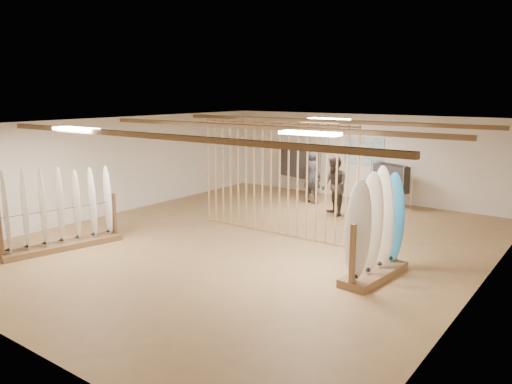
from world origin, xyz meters
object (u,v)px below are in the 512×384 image
Objects in this scene: clothing_rack_b at (391,178)px; shopper_a at (312,173)px; rack_right at (376,243)px; rack_left at (61,222)px; shopper_b at (334,182)px; clothing_rack_a at (299,163)px.

shopper_a is (-2.25, -0.90, 0.05)m from clothing_rack_b.
clothing_rack_b is (-2.04, 5.92, 0.22)m from rack_right.
rack_right is at bearing -48.70° from clothing_rack_b.
shopper_b reaches higher than rack_left.
rack_right is 6.60m from shopper_a.
shopper_a is (2.16, 7.50, 0.34)m from rack_left.
shopper_b reaches higher than clothing_rack_a.
rack_right is 6.26m from clothing_rack_b.
clothing_rack_b is (4.41, 8.40, 0.29)m from rack_left.
rack_right is 1.46× the size of clothing_rack_b.
rack_left is 1.37× the size of shopper_b.
shopper_b is at bearing 74.50° from rack_left.
rack_right is 4.94m from shopper_b.
clothing_rack_a reaches higher than clothing_rack_b.
clothing_rack_b is at bearing 113.99° from rack_right.
shopper_a reaches higher than clothing_rack_a.
shopper_a is (1.08, -0.99, -0.11)m from clothing_rack_a.
shopper_b is at bearing 131.72° from rack_right.
clothing_rack_a is at bearing -38.11° from shopper_a.
rack_left is 1.38× the size of shopper_a.
rack_left is 6.91m from rack_right.
clothing_rack_a is at bearing 179.36° from shopper_b.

